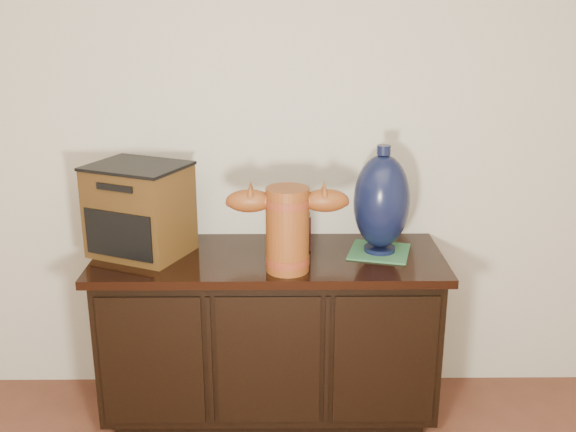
{
  "coord_description": "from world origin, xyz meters",
  "views": [
    {
      "loc": [
        0.06,
        -0.41,
        1.77
      ],
      "look_at": [
        0.08,
        2.18,
        0.94
      ],
      "focal_mm": 42.0,
      "sensor_mm": 36.0,
      "label": 1
    }
  ],
  "objects_px": {
    "terracotta_vessel": "(288,225)",
    "spray_can": "(304,231)",
    "lamp_base": "(382,202)",
    "tv_radio": "(140,210)",
    "sideboard": "(270,334)"
  },
  "relations": [
    {
      "from": "terracotta_vessel",
      "to": "spray_can",
      "type": "bearing_deg",
      "value": 72.04
    },
    {
      "from": "terracotta_vessel",
      "to": "lamp_base",
      "type": "bearing_deg",
      "value": 26.01
    },
    {
      "from": "tv_radio",
      "to": "spray_can",
      "type": "relative_size",
      "value": 2.7
    },
    {
      "from": "sideboard",
      "to": "spray_can",
      "type": "bearing_deg",
      "value": 22.81
    },
    {
      "from": "terracotta_vessel",
      "to": "tv_radio",
      "type": "xyz_separation_m",
      "value": [
        -0.61,
        0.2,
        0.0
      ]
    },
    {
      "from": "spray_can",
      "to": "tv_radio",
      "type": "bearing_deg",
      "value": -177.85
    },
    {
      "from": "lamp_base",
      "to": "tv_radio",
      "type": "bearing_deg",
      "value": 179.68
    },
    {
      "from": "lamp_base",
      "to": "sideboard",
      "type": "bearing_deg",
      "value": -176.2
    },
    {
      "from": "sideboard",
      "to": "spray_can",
      "type": "distance_m",
      "value": 0.48
    },
    {
      "from": "sideboard",
      "to": "lamp_base",
      "type": "relative_size",
      "value": 3.22
    },
    {
      "from": "lamp_base",
      "to": "terracotta_vessel",
      "type": "bearing_deg",
      "value": -153.57
    },
    {
      "from": "terracotta_vessel",
      "to": "lamp_base",
      "type": "distance_m",
      "value": 0.44
    },
    {
      "from": "tv_radio",
      "to": "spray_can",
      "type": "bearing_deg",
      "value": 26.61
    },
    {
      "from": "lamp_base",
      "to": "spray_can",
      "type": "distance_m",
      "value": 0.35
    },
    {
      "from": "sideboard",
      "to": "spray_can",
      "type": "height_order",
      "value": "spray_can"
    }
  ]
}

